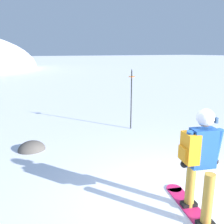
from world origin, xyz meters
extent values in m
plane|color=white|center=(0.00, 0.00, 0.00)|extent=(300.00, 300.00, 0.00)
cube|color=#D11E5B|center=(-0.23, -0.07, 0.01)|extent=(0.72, 1.57, 0.02)
cylinder|color=#D11E5B|center=(0.00, 0.67, 0.01)|extent=(0.28, 0.28, 0.02)
cube|color=black|center=(-0.16, 0.16, 0.05)|extent=(0.28, 0.21, 0.06)
cube|color=black|center=(-0.30, -0.30, 0.05)|extent=(0.28, 0.21, 0.06)
cylinder|color=#BC8E33|center=(-0.16, 0.16, 0.43)|extent=(0.15, 0.15, 0.82)
cylinder|color=#BC8E33|center=(-0.30, -0.30, 0.43)|extent=(0.15, 0.15, 0.82)
cube|color=#1E4C9E|center=(-0.23, -0.07, 1.13)|extent=(0.41, 0.32, 0.58)
cylinder|color=#1E4C9E|center=(-0.45, 0.00, 1.13)|extent=(0.15, 0.20, 0.57)
cylinder|color=#1E4C9E|center=(-0.01, -0.14, 1.13)|extent=(0.15, 0.20, 0.57)
sphere|color=black|center=(-0.46, 0.04, 0.88)|extent=(0.11, 0.11, 0.11)
sphere|color=black|center=(0.02, -0.11, 0.88)|extent=(0.11, 0.11, 0.11)
cube|color=orange|center=(-0.42, -0.01, 1.15)|extent=(0.25, 0.32, 0.44)
cube|color=orange|center=(-0.52, 0.02, 1.07)|extent=(0.12, 0.21, 0.20)
sphere|color=#9E7051|center=(-0.23, -0.07, 1.56)|extent=(0.21, 0.21, 0.21)
sphere|color=silver|center=(-0.23, -0.07, 1.59)|extent=(0.25, 0.25, 0.25)
cube|color=navy|center=(-0.10, -0.11, 1.56)|extent=(0.08, 0.17, 0.08)
cylinder|color=black|center=(1.30, 4.18, 0.95)|extent=(0.04, 0.04, 1.90)
cylinder|color=orange|center=(1.30, 4.18, 1.72)|extent=(0.20, 0.20, 0.02)
cone|color=black|center=(1.30, 4.18, 1.94)|extent=(0.04, 0.04, 0.08)
ellipsoid|color=#4C4742|center=(-1.96, 3.86, 0.00)|extent=(0.70, 0.59, 0.49)
camera|label=1|loc=(-2.95, -2.34, 2.48)|focal=39.13mm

